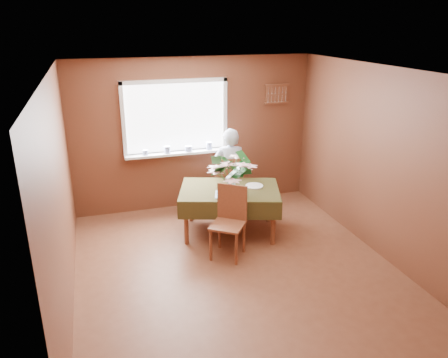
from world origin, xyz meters
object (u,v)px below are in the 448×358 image
object	(u,v)px
dining_table	(230,194)
chair_near	(230,218)
flower_bouquet	(232,171)
chair_far	(228,184)
seated_woman	(230,172)

from	to	relation	value
dining_table	chair_near	xyz separation A→B (m)	(-0.20, -0.61, -0.09)
chair_near	dining_table	bearing A→B (deg)	108.12
chair_near	flower_bouquet	xyz separation A→B (m)	(0.18, 0.46, 0.50)
chair_far	chair_near	world-z (taller)	chair_far
chair_far	chair_near	bearing A→B (deg)	82.27
chair_near	seated_woman	distance (m)	1.32
chair_far	flower_bouquet	distance (m)	0.95
dining_table	flower_bouquet	xyz separation A→B (m)	(-0.02, -0.15, 0.42)
flower_bouquet	seated_woman	bearing A→B (deg)	74.06
flower_bouquet	chair_near	bearing A→B (deg)	-110.97
chair_far	seated_woman	distance (m)	0.19
dining_table	chair_far	distance (m)	0.67
chair_near	seated_woman	xyz separation A→B (m)	(0.40, 1.24, 0.20)
chair_far	chair_near	size ratio (longest dim) A/B	1.01
dining_table	seated_woman	distance (m)	0.67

